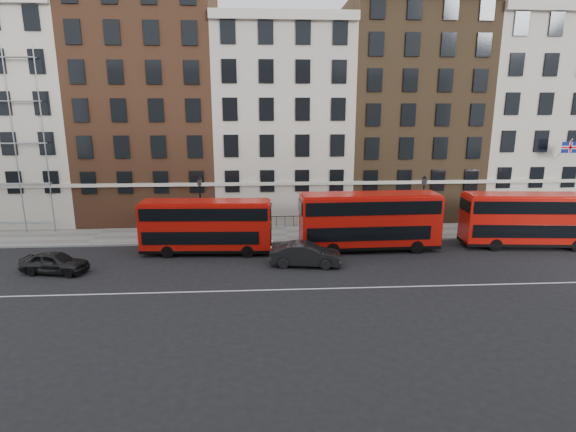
{
  "coord_description": "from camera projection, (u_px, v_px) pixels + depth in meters",
  "views": [
    {
      "loc": [
        -2.28,
        -27.83,
        10.86
      ],
      "look_at": [
        -0.21,
        5.0,
        3.0
      ],
      "focal_mm": 28.0,
      "sensor_mm": 36.0,
      "label": 1
    }
  ],
  "objects": [
    {
      "name": "building_terrace",
      "position": [
        279.0,
        115.0,
        44.63
      ],
      "size": [
        64.0,
        11.95,
        22.0
      ],
      "color": "beige",
      "rests_on": "ground"
    },
    {
      "name": "bus_d",
      "position": [
        529.0,
        219.0,
        35.71
      ],
      "size": [
        10.58,
        3.38,
        4.37
      ],
      "rotation": [
        0.0,
        0.0,
        -0.09
      ],
      "color": "#BE1009",
      "rests_on": "ground"
    },
    {
      "name": "car_front",
      "position": [
        306.0,
        254.0,
        31.77
      ],
      "size": [
        5.22,
        2.45,
        1.66
      ],
      "primitive_type": "imported",
      "rotation": [
        0.0,
        0.0,
        1.43
      ],
      "color": "black",
      "rests_on": "ground"
    },
    {
      "name": "ground",
      "position": [
        296.0,
        278.0,
        29.67
      ],
      "size": [
        120.0,
        120.0,
        0.0
      ],
      "primitive_type": "plane",
      "color": "black",
      "rests_on": "ground"
    },
    {
      "name": "bus_b",
      "position": [
        206.0,
        225.0,
        34.17
      ],
      "size": [
        9.97,
        2.86,
        4.15
      ],
      "rotation": [
        0.0,
        0.0,
        -0.05
      ],
      "color": "#BE1009",
      "rests_on": "ground"
    },
    {
      "name": "pavement",
      "position": [
        286.0,
        234.0,
        39.85
      ],
      "size": [
        80.0,
        5.0,
        0.15
      ],
      "primitive_type": "cube",
      "color": "slate",
      "rests_on": "ground"
    },
    {
      "name": "road_centre_line",
      "position": [
        298.0,
        289.0,
        27.73
      ],
      "size": [
        70.0,
        0.12,
        0.01
      ],
      "primitive_type": "cube",
      "color": "white",
      "rests_on": "ground"
    },
    {
      "name": "kerb",
      "position": [
        288.0,
        242.0,
        37.42
      ],
      "size": [
        80.0,
        0.3,
        0.16
      ],
      "primitive_type": "cube",
      "color": "gray",
      "rests_on": "ground"
    },
    {
      "name": "lamp_post_left",
      "position": [
        200.0,
        205.0,
        37.38
      ],
      "size": [
        0.44,
        0.44,
        5.33
      ],
      "color": "black",
      "rests_on": "pavement"
    },
    {
      "name": "lamp_post_right",
      "position": [
        423.0,
        204.0,
        37.75
      ],
      "size": [
        0.44,
        0.44,
        5.33
      ],
      "color": "black",
      "rests_on": "pavement"
    },
    {
      "name": "bus_c",
      "position": [
        369.0,
        220.0,
        34.89
      ],
      "size": [
        10.9,
        2.91,
        4.55
      ],
      "rotation": [
        0.0,
        0.0,
        0.03
      ],
      "color": "#BE1009",
      "rests_on": "ground"
    },
    {
      "name": "iron_railings",
      "position": [
        285.0,
        221.0,
        41.85
      ],
      "size": [
        6.6,
        0.06,
        1.0
      ],
      "primitive_type": null,
      "color": "black",
      "rests_on": "pavement"
    },
    {
      "name": "car_rear",
      "position": [
        55.0,
        262.0,
        30.35
      ],
      "size": [
        4.71,
        2.59,
        1.52
      ],
      "primitive_type": "imported",
      "rotation": [
        0.0,
        0.0,
        1.38
      ],
      "color": "black",
      "rests_on": "ground"
    }
  ]
}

